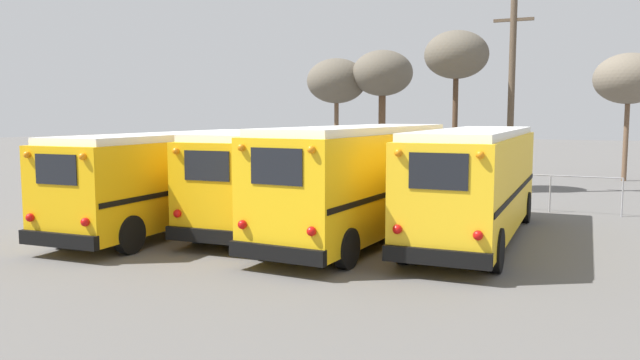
% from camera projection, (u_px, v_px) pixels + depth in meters
% --- Properties ---
extents(ground_plane, '(160.00, 160.00, 0.00)m').
position_uv_depth(ground_plane, '(320.00, 233.00, 19.52)').
color(ground_plane, '#5B5956').
extents(school_bus_0, '(2.97, 10.44, 3.09)m').
position_uv_depth(school_bus_0, '(177.00, 176.00, 20.27)').
color(school_bus_0, '#EAAA0F').
rests_on(school_bus_0, ground).
extents(school_bus_1, '(2.98, 10.04, 3.15)m').
position_uv_depth(school_bus_1, '(287.00, 174.00, 20.67)').
color(school_bus_1, '#EAAA0F').
rests_on(school_bus_1, ground).
extents(school_bus_2, '(2.92, 9.57, 3.35)m').
position_uv_depth(school_bus_2, '(360.00, 179.00, 18.23)').
color(school_bus_2, yellow).
rests_on(school_bus_2, ground).
extents(school_bus_3, '(2.77, 10.19, 3.26)m').
position_uv_depth(school_bus_3, '(475.00, 180.00, 18.21)').
color(school_bus_3, yellow).
rests_on(school_bus_3, ground).
extents(utility_pole, '(1.80, 0.30, 9.10)m').
position_uv_depth(utility_pole, '(511.00, 93.00, 28.97)').
color(utility_pole, brown).
rests_on(utility_pole, ground).
extents(bare_tree_0, '(3.70, 3.70, 7.03)m').
position_uv_depth(bare_tree_0, '(629.00, 79.00, 34.09)').
color(bare_tree_0, brown).
rests_on(bare_tree_0, ground).
extents(bare_tree_1, '(3.65, 3.65, 7.10)m').
position_uv_depth(bare_tree_1, '(337.00, 81.00, 38.20)').
color(bare_tree_1, brown).
rests_on(bare_tree_1, ground).
extents(bare_tree_2, '(3.05, 3.05, 7.66)m').
position_uv_depth(bare_tree_2, '(456.00, 56.00, 29.68)').
color(bare_tree_2, '#473323').
rests_on(bare_tree_2, ground).
extents(bare_tree_3, '(3.62, 3.62, 7.49)m').
position_uv_depth(bare_tree_3, '(382.00, 75.00, 37.11)').
color(bare_tree_3, brown).
rests_on(bare_tree_3, ground).
extents(fence_line, '(17.28, 0.06, 1.42)m').
position_uv_depth(fence_line, '(394.00, 179.00, 26.06)').
color(fence_line, '#939399').
rests_on(fence_line, ground).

